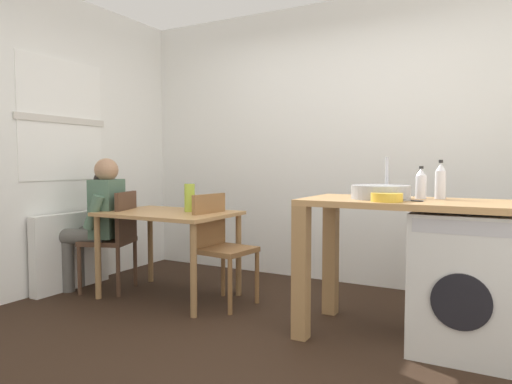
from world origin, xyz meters
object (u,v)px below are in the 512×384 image
(seated_person, at_px, (98,217))
(bottle_squat_brown, at_px, (440,181))
(dining_table, at_px, (169,223))
(washing_machine, at_px, (465,282))
(bottle_tall_green, at_px, (421,184))
(chair_opposite, at_px, (219,242))
(vase, at_px, (190,198))
(mixing_bowl, at_px, (387,197))
(chair_person_seat, at_px, (115,235))

(seated_person, xyz_separation_m, bottle_squat_brown, (2.86, 0.27, 0.36))
(bottle_squat_brown, bearing_deg, dining_table, -176.35)
(washing_machine, xyz_separation_m, bottle_tall_green, (-0.30, 0.16, 0.59))
(dining_table, distance_m, chair_opposite, 0.50)
(washing_machine, xyz_separation_m, vase, (-2.18, 0.15, 0.43))
(bottle_squat_brown, height_order, mixing_bowl, bottle_squat_brown)
(mixing_bowl, bearing_deg, bottle_squat_brown, 55.70)
(chair_opposite, xyz_separation_m, seated_person, (-1.18, -0.19, 0.16))
(bottle_tall_green, distance_m, vase, 1.89)
(dining_table, bearing_deg, bottle_squat_brown, 3.65)
(chair_person_seat, height_order, bottle_tall_green, bottle_tall_green)
(washing_machine, bearing_deg, chair_opposite, 176.78)
(chair_opposite, height_order, washing_machine, chair_opposite)
(chair_person_seat, bearing_deg, vase, -95.92)
(vase, bearing_deg, bottle_tall_green, 0.31)
(bottle_tall_green, bearing_deg, chair_person_seat, -175.91)
(dining_table, bearing_deg, seated_person, -169.54)
(dining_table, xyz_separation_m, chair_person_seat, (-0.55, -0.07, -0.14))
(bottle_squat_brown, bearing_deg, chair_person_seat, -175.51)
(chair_person_seat, xyz_separation_m, vase, (0.70, 0.17, 0.35))
(chair_opposite, distance_m, bottle_tall_green, 1.64)
(mixing_bowl, bearing_deg, chair_person_seat, 176.04)
(chair_person_seat, height_order, bottle_squat_brown, bottle_squat_brown)
(chair_person_seat, distance_m, vase, 0.80)
(bottle_tall_green, bearing_deg, chair_opposite, -178.09)
(chair_person_seat, bearing_deg, seated_person, 90.00)
(dining_table, bearing_deg, vase, 33.69)
(chair_person_seat, xyz_separation_m, bottle_tall_green, (2.59, 0.18, 0.51))
(chair_person_seat, bearing_deg, dining_table, -102.20)
(chair_person_seat, height_order, mixing_bowl, mixing_bowl)
(vase, bearing_deg, bottle_squat_brown, 1.07)
(chair_person_seat, relative_size, vase, 3.77)
(dining_table, height_order, bottle_squat_brown, bottle_squat_brown)
(washing_machine, xyz_separation_m, bottle_squat_brown, (-0.18, 0.18, 0.61))
(washing_machine, height_order, bottle_tall_green, bottle_tall_green)
(chair_opposite, relative_size, bottle_squat_brown, 3.51)
(bottle_tall_green, bearing_deg, bottle_squat_brown, 13.06)
(mixing_bowl, bearing_deg, chair_opposite, 167.97)
(dining_table, bearing_deg, bottle_tall_green, 3.10)
(washing_machine, bearing_deg, bottle_squat_brown, 134.15)
(bottle_tall_green, height_order, vase, bottle_tall_green)
(chair_opposite, bearing_deg, bottle_squat_brown, 99.21)
(dining_table, height_order, mixing_bowl, mixing_bowl)
(seated_person, relative_size, vase, 5.02)
(dining_table, height_order, vase, vase)
(chair_person_seat, relative_size, bottle_squat_brown, 3.51)
(washing_machine, bearing_deg, vase, 176.17)
(washing_machine, distance_m, vase, 2.23)
(dining_table, distance_m, chair_person_seat, 0.57)
(bottle_squat_brown, bearing_deg, washing_machine, -45.85)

